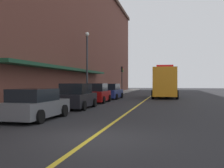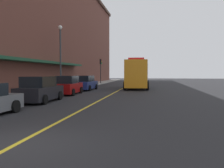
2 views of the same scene
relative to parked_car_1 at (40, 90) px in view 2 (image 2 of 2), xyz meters
The scene contains 11 objects.
ground_plane 16.05m from the parked_car_1, 75.87° to the left, with size 112.00×112.00×0.00m, color #232326.
sidewalk_left 15.73m from the parked_car_1, 98.37° to the left, with size 2.40×70.00×0.15m, color gray.
lane_center_stripe 16.05m from the parked_car_1, 75.87° to the left, with size 0.16×70.00×0.01m, color gold.
brick_building_left 18.79m from the parked_car_1, 121.71° to the left, with size 12.16×64.00×17.26m.
parked_car_1 is the anchor object (origin of this frame).
parked_car_2 5.86m from the parked_car_1, 90.96° to the left, with size 2.08×4.35×1.75m.
parked_car_3 11.50m from the parked_car_1, 90.30° to the left, with size 2.21×4.61×1.71m.
utility_truck 15.92m from the parked_car_1, 68.48° to the left, with size 3.01×7.62×3.75m.
parking_meter_1 6.65m from the parked_car_1, 102.49° to the left, with size 0.14×0.18×1.33m.
street_lamp_left 9.85m from the parked_car_1, 102.82° to the left, with size 0.44×0.44×6.94m.
traffic_light_near 26.26m from the parked_car_1, 93.01° to the left, with size 0.38×0.36×4.30m.
Camera 2 is at (3.80, -6.04, 2.03)m, focal length 38.30 mm.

